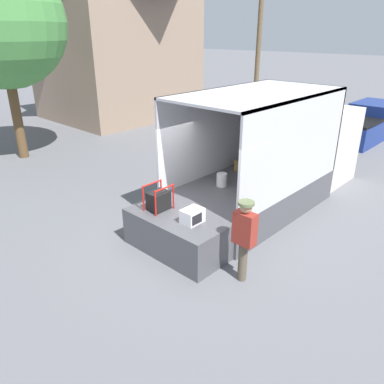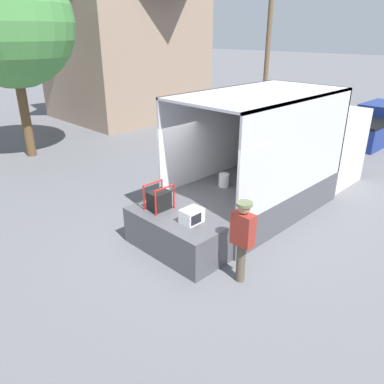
% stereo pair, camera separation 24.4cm
% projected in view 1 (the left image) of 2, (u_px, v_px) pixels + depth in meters
% --- Properties ---
extents(ground_plane, '(160.00, 160.00, 0.00)m').
position_uv_depth(ground_plane, '(194.00, 241.00, 8.95)').
color(ground_plane, slate).
extents(box_truck, '(6.82, 2.48, 3.23)m').
position_uv_depth(box_truck, '(285.00, 162.00, 11.24)').
color(box_truck, silver).
rests_on(box_truck, ground).
extents(tailgate_deck, '(1.16, 2.36, 0.87)m').
position_uv_depth(tailgate_deck, '(176.00, 234.00, 8.39)').
color(tailgate_deck, '#4C4C51').
rests_on(tailgate_deck, ground).
extents(microwave, '(0.46, 0.35, 0.31)m').
position_uv_depth(microwave, '(192.00, 216.00, 7.90)').
color(microwave, white).
rests_on(microwave, tailgate_deck).
extents(portable_generator, '(0.58, 0.44, 0.60)m').
position_uv_depth(portable_generator, '(159.00, 200.00, 8.46)').
color(portable_generator, black).
rests_on(portable_generator, tailgate_deck).
extents(worker_person, '(0.31, 0.44, 1.72)m').
position_uv_depth(worker_person, '(244.00, 233.00, 7.15)').
color(worker_person, brown).
rests_on(worker_person, ground).
extents(pickup_truck_blue, '(5.48, 1.80, 1.54)m').
position_uv_depth(pickup_truck_blue, '(368.00, 123.00, 17.51)').
color(pickup_truck_blue, navy).
rests_on(pickup_truck_blue, ground).
extents(house_backdrop, '(7.67, 6.84, 8.47)m').
position_uv_depth(house_backdrop, '(116.00, 37.00, 20.61)').
color(house_backdrop, gray).
rests_on(house_backdrop, ground).
extents(utility_pole, '(1.80, 0.28, 8.28)m').
position_uv_depth(utility_pole, '(259.00, 37.00, 21.75)').
color(utility_pole, brown).
rests_on(utility_pole, ground).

